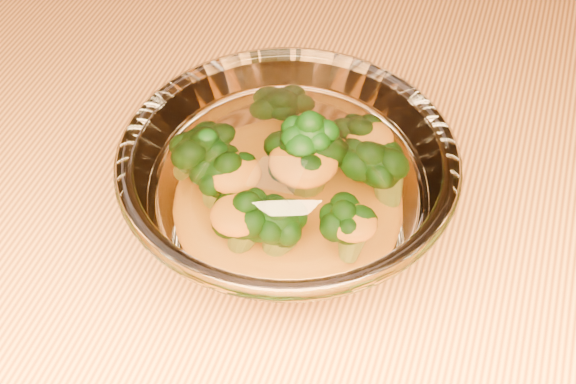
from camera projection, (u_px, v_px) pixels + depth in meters
The scene contains 4 objects.
table at pixel (171, 283), 0.71m from camera, with size 1.20×0.80×0.75m.
glass_bowl at pixel (288, 197), 0.57m from camera, with size 0.23×0.23×0.10m.
cheese_sauce at pixel (288, 217), 0.59m from camera, with size 0.12×0.12×0.03m, color orange.
broccoli_heap at pixel (292, 172), 0.57m from camera, with size 0.16×0.15×0.08m.
Camera 1 is at (0.23, -0.37, 1.23)m, focal length 50.00 mm.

